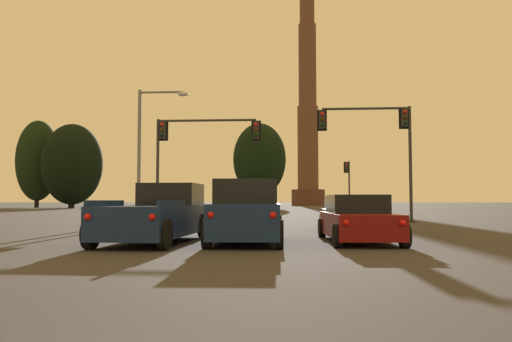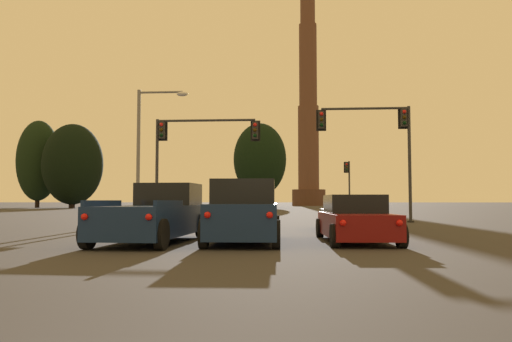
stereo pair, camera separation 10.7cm
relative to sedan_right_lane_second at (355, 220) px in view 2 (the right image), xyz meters
The scene contains 12 objects.
sedan_right_lane_second is the anchor object (origin of this frame).
sedan_right_lane_front 5.98m from the sedan_right_lane_second, 86.92° to the left, with size 2.01×4.72×1.43m.
suv_center_lane_second 3.37m from the sedan_right_lane_second, behind, with size 2.24×4.96×1.86m.
pickup_truck_left_lane_second 6.09m from the sedan_right_lane_second, behind, with size 2.41×5.58×1.82m.
traffic_light_far_right 41.61m from the sedan_right_lane_second, 83.83° to the left, with size 0.78×0.50×5.66m.
traffic_light_overhead_right 14.69m from the sedan_right_lane_second, 77.03° to the left, with size 5.50×0.50×6.68m.
traffic_light_overhead_left 16.69m from the sedan_right_lane_second, 119.32° to the left, with size 6.44×0.50×6.17m.
street_lamp 16.65m from the sedan_right_lane_second, 129.15° to the left, with size 2.95×0.36×7.62m.
smokestack 103.79m from the sedan_right_lane_second, 88.79° to the left, with size 7.71×7.71×62.43m.
treeline_center_right 74.29m from the sedan_right_lane_second, 120.58° to the left, with size 9.77×8.80×13.79m.
treeline_far_right 67.55m from the sedan_right_lane_second, 96.07° to the left, with size 8.73×7.86×14.06m.
treeline_right_mid 80.55m from the sedan_right_lane_second, 124.07° to the left, with size 7.22×6.50×14.89m.
Camera 2 is at (1.09, -2.02, 1.26)m, focal length 35.00 mm.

